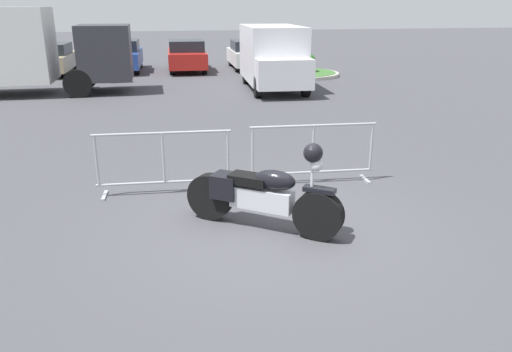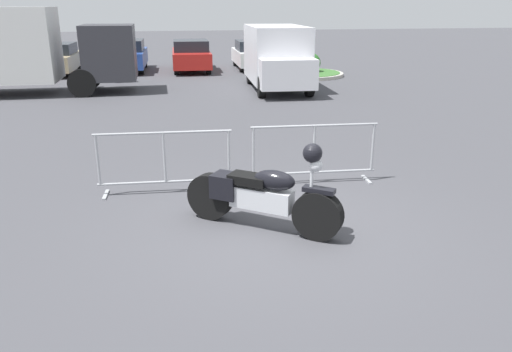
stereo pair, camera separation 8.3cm
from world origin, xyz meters
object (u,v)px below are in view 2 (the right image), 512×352
(parked_car_red, at_px, (191,55))
(pedestrian, at_px, (116,60))
(crowd_barrier_near, at_px, (165,162))
(crowd_barrier_far, at_px, (314,153))
(parked_car_white, at_px, (252,54))
(motorcycle, at_px, (262,195))
(parked_car_tan, at_px, (58,59))
(parked_car_blue, at_px, (126,55))
(box_truck, at_px, (8,48))
(delivery_van, at_px, (277,56))

(parked_car_red, distance_m, pedestrian, 4.72)
(crowd_barrier_near, bearing_deg, crowd_barrier_far, 0.00)
(pedestrian, bearing_deg, crowd_barrier_near, -112.41)
(crowd_barrier_near, relative_size, pedestrian, 1.33)
(parked_car_white, bearing_deg, motorcycle, 171.93)
(motorcycle, relative_size, parked_car_white, 0.48)
(parked_car_tan, distance_m, parked_car_red, 6.13)
(parked_car_blue, distance_m, pedestrian, 3.90)
(motorcycle, xyz_separation_m, parked_car_red, (0.38, 18.45, 0.23))
(crowd_barrier_far, bearing_deg, pedestrian, 107.44)
(crowd_barrier_far, distance_m, box_truck, 13.49)
(parked_car_blue, height_order, parked_car_white, parked_car_blue)
(parked_car_red, bearing_deg, motorcycle, -178.82)
(box_truck, bearing_deg, motorcycle, -63.19)
(parked_car_blue, bearing_deg, delivery_van, -136.64)
(crowd_barrier_near, height_order, parked_car_red, parked_car_red)
(parked_car_tan, bearing_deg, parked_car_blue, -77.85)
(motorcycle, distance_m, crowd_barrier_near, 2.13)
(crowd_barrier_far, distance_m, parked_car_blue, 17.72)
(crowd_barrier_far, xyz_separation_m, delivery_van, (1.85, 10.55, 0.69))
(crowd_barrier_near, distance_m, parked_car_tan, 17.32)
(crowd_barrier_near, height_order, delivery_van, delivery_van)
(crowd_barrier_near, relative_size, parked_car_white, 0.54)
(box_truck, relative_size, parked_car_red, 1.76)
(crowd_barrier_far, distance_m, pedestrian, 14.02)
(box_truck, relative_size, parked_car_blue, 1.74)
(crowd_barrier_far, bearing_deg, motorcycle, -127.46)
(parked_car_white, height_order, pedestrian, pedestrian)
(parked_car_blue, distance_m, parked_car_white, 6.14)
(crowd_barrier_far, relative_size, parked_car_tan, 0.54)
(parked_car_white, bearing_deg, parked_car_red, 97.53)
(parked_car_white, bearing_deg, delivery_van, 179.74)
(parked_car_tan, distance_m, pedestrian, 4.41)
(parked_car_tan, bearing_deg, box_truck, 176.45)
(motorcycle, height_order, box_truck, box_truck)
(parked_car_tan, xyz_separation_m, parked_car_white, (9.20, 0.30, -0.01))
(motorcycle, xyz_separation_m, parked_car_white, (3.45, 18.72, 0.19))
(motorcycle, distance_m, parked_car_red, 18.45)
(motorcycle, distance_m, box_truck, 14.29)
(parked_car_white, relative_size, pedestrian, 2.46)
(delivery_van, relative_size, parked_car_white, 1.23)
(box_truck, bearing_deg, parked_car_blue, 59.87)
(delivery_van, relative_size, pedestrian, 3.03)
(crowd_barrier_near, relative_size, parked_car_red, 0.51)
(crowd_barrier_far, relative_size, box_truck, 0.29)
(box_truck, bearing_deg, crowd_barrier_far, -55.00)
(box_truck, relative_size, delivery_van, 1.51)
(crowd_barrier_near, xyz_separation_m, parked_car_white, (4.75, 17.03, 0.15))
(box_truck, bearing_deg, crowd_barrier_near, -65.11)
(parked_car_red, bearing_deg, parked_car_white, -82.47)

